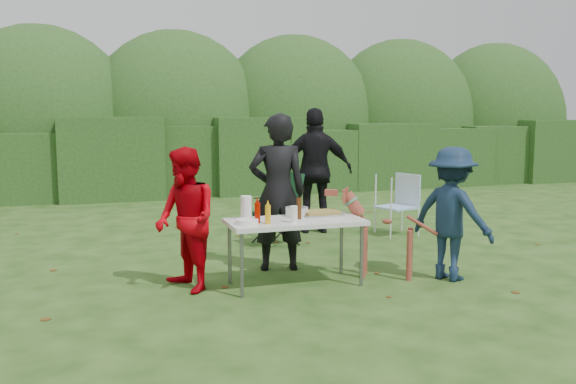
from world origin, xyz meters
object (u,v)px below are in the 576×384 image
object	(u,v)px
person_cook	(278,192)
child	(452,214)
dog	(387,235)
camping_chair	(275,209)
mustard_bottle	(268,215)
lawn_chair	(397,205)
person_red_jacket	(186,220)
beer_bottle	(299,208)
folding_table	(295,224)
ketchup_bottle	(257,213)
person_black_puffy	(316,171)
paper_towel_roll	(246,208)

from	to	relation	value
person_cook	child	size ratio (longest dim) A/B	1.25
dog	camping_chair	xyz separation A→B (m)	(-0.71, 2.11, 0.03)
dog	mustard_bottle	distance (m)	1.52
camping_chair	lawn_chair	bearing A→B (deg)	164.52
person_red_jacket	dog	size ratio (longest dim) A/B	1.47
camping_chair	mustard_bottle	bearing A→B (deg)	53.36
beer_bottle	folding_table	bearing A→B (deg)	-156.20
camping_chair	dog	bearing A→B (deg)	91.00
camping_chair	mustard_bottle	xyz separation A→B (m)	(-0.77, -2.22, 0.31)
person_red_jacket	ketchup_bottle	world-z (taller)	person_red_jacket
person_black_puffy	lawn_chair	world-z (taller)	person_black_puffy
person_black_puffy	camping_chair	bearing A→B (deg)	51.02
person_cook	beer_bottle	world-z (taller)	person_cook
person_cook	dog	world-z (taller)	person_cook
person_cook	person_red_jacket	bearing A→B (deg)	34.86
person_cook	paper_towel_roll	world-z (taller)	person_cook
beer_bottle	paper_towel_roll	size ratio (longest dim) A/B	0.92
person_cook	paper_towel_roll	xyz separation A→B (m)	(-0.53, -0.51, -0.08)
mustard_bottle	paper_towel_roll	distance (m)	0.38
folding_table	lawn_chair	bearing A→B (deg)	41.49
person_cook	lawn_chair	distance (m)	2.84
person_black_puffy	ketchup_bottle	distance (m)	3.33
person_black_puffy	ketchup_bottle	bearing A→B (deg)	71.46
mustard_bottle	beer_bottle	distance (m)	0.45
mustard_bottle	ketchup_bottle	size ratio (longest dim) A/B	0.91
person_cook	beer_bottle	size ratio (longest dim) A/B	7.94
person_red_jacket	child	size ratio (longest dim) A/B	1.02
child	beer_bottle	xyz separation A→B (m)	(-1.73, 0.36, 0.09)
person_cook	mustard_bottle	world-z (taller)	person_cook
dog	camping_chair	world-z (taller)	camping_chair
folding_table	dog	distance (m)	1.13
person_black_puffy	beer_bottle	xyz separation A→B (m)	(-1.24, -2.74, -0.13)
person_cook	lawn_chair	bearing A→B (deg)	-138.59
child	mustard_bottle	bearing A→B (deg)	57.20
folding_table	camping_chair	xyz separation A→B (m)	(0.41, 2.07, -0.16)
beer_bottle	lawn_chair	bearing A→B (deg)	41.81
person_red_jacket	dog	world-z (taller)	person_red_jacket
person_red_jacket	paper_towel_roll	bearing A→B (deg)	74.41
person_black_puffy	camping_chair	xyz separation A→B (m)	(-0.89, -0.69, -0.46)
beer_bottle	paper_towel_roll	xyz separation A→B (m)	(-0.56, 0.17, 0.01)
camping_chair	mustard_bottle	world-z (taller)	camping_chair
child	camping_chair	xyz separation A→B (m)	(-1.37, 2.41, -0.24)
ketchup_bottle	person_red_jacket	bearing A→B (deg)	162.49
person_red_jacket	person_black_puffy	xyz separation A→B (m)	(2.48, 2.59, 0.22)
person_red_jacket	ketchup_bottle	xyz separation A→B (m)	(0.73, -0.23, 0.07)
ketchup_bottle	folding_table	bearing A→B (deg)	8.19
person_red_jacket	person_cook	bearing A→B (deg)	96.15
child	person_black_puffy	bearing A→B (deg)	-18.96
folding_table	camping_chair	size ratio (longest dim) A/B	1.42
folding_table	mustard_bottle	size ratio (longest dim) A/B	7.50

